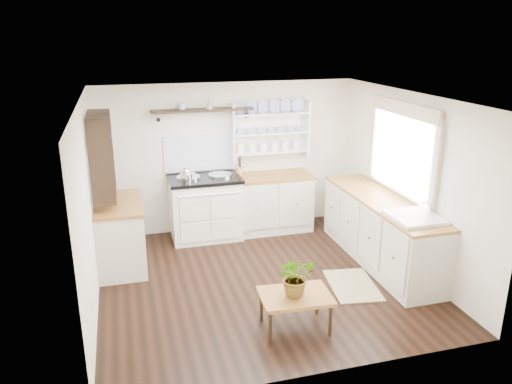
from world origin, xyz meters
TOP-DOWN VIEW (x-y plane):
  - floor at (0.00, 0.00)m, footprint 4.00×3.80m
  - wall_back at (0.00, 1.90)m, footprint 4.00×0.02m
  - wall_right at (2.00, 0.00)m, footprint 0.02×3.80m
  - wall_left at (-2.00, 0.00)m, footprint 0.02×3.80m
  - ceiling at (0.00, 0.00)m, footprint 4.00×3.80m
  - window at (1.95, 0.15)m, footprint 0.08×1.55m
  - aga_cooker at (-0.44, 1.57)m, footprint 1.07×0.74m
  - back_cabinets at (0.60, 1.60)m, footprint 1.27×0.63m
  - right_cabinets at (1.70, 0.10)m, footprint 0.62×2.43m
  - belfast_sink at (1.70, -0.65)m, footprint 0.55×0.60m
  - left_cabinets at (-1.70, 0.90)m, footprint 0.62×1.13m
  - plate_rack at (0.65, 1.86)m, footprint 1.20×0.22m
  - high_shelf at (-0.40, 1.78)m, footprint 1.50×0.29m
  - left_shelving at (-1.84, 0.90)m, footprint 0.28×0.80m
  - kettle at (-0.72, 1.45)m, footprint 0.18×0.18m
  - utensil_crock at (0.12, 1.68)m, footprint 0.11×0.11m
  - center_table at (0.04, -1.13)m, footprint 0.77×0.57m
  - potted_plant at (0.04, -1.13)m, footprint 0.40×0.35m
  - floor_rug at (1.05, -0.46)m, footprint 0.66×0.92m

SIDE VIEW (x-z plane):
  - floor at x=0.00m, z-range -0.01..0.01m
  - floor_rug at x=1.05m, z-range 0.00..0.02m
  - center_table at x=0.04m, z-range 0.15..0.55m
  - right_cabinets at x=1.70m, z-range 0.01..0.91m
  - left_cabinets at x=-1.70m, z-range 0.01..0.91m
  - back_cabinets at x=0.60m, z-range 0.01..0.91m
  - aga_cooker at x=-0.44m, z-range -0.01..0.98m
  - potted_plant at x=0.04m, z-range 0.40..0.83m
  - belfast_sink at x=1.70m, z-range 0.58..1.03m
  - utensil_crock at x=0.12m, z-range 0.91..1.04m
  - kettle at x=-0.72m, z-range 0.93..1.14m
  - wall_back at x=0.00m, z-range 0.00..2.30m
  - wall_right at x=2.00m, z-range 0.00..2.30m
  - wall_left at x=-2.00m, z-range 0.00..2.30m
  - left_shelving at x=-1.84m, z-range 1.02..2.08m
  - plate_rack at x=0.65m, z-range 1.11..2.01m
  - window at x=1.95m, z-range 0.95..2.17m
  - high_shelf at x=-0.40m, z-range 1.83..1.99m
  - ceiling at x=0.00m, z-range 2.29..2.30m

